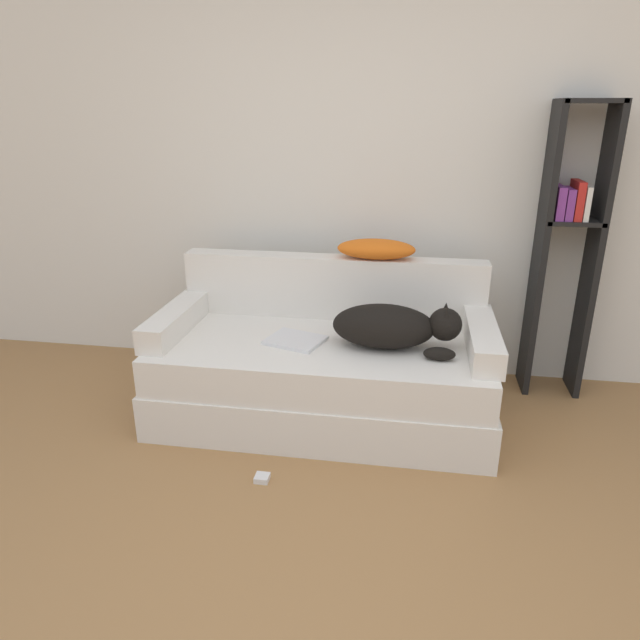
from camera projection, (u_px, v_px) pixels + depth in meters
name	position (u px, v px, depth m)	size (l,w,h in m)	color
wall_back	(379.00, 159.00, 3.43)	(7.95, 0.06, 2.70)	silver
couch	(323.00, 378.00, 3.18)	(1.82, 0.91, 0.46)	silver
couch_backrest	(333.00, 287.00, 3.39)	(1.78, 0.15, 0.37)	silver
couch_arm_left	(176.00, 320.00, 3.20)	(0.15, 0.72, 0.14)	silver
couch_arm_right	(482.00, 338.00, 2.94)	(0.15, 0.72, 0.14)	silver
dog	(393.00, 326.00, 2.96)	(0.67, 0.31, 0.25)	black
laptop	(295.00, 340.00, 3.07)	(0.35, 0.31, 0.02)	silver
throw_pillow	(376.00, 249.00, 3.26)	(0.45, 0.21, 0.11)	orange
bookshelf	(568.00, 240.00, 3.24)	(0.33, 0.26, 1.69)	black
power_adapter	(262.00, 478.00, 2.67)	(0.07, 0.07, 0.03)	silver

